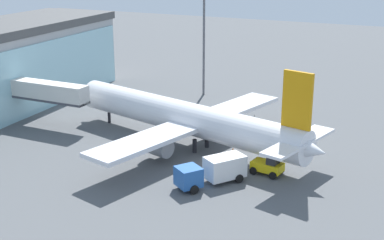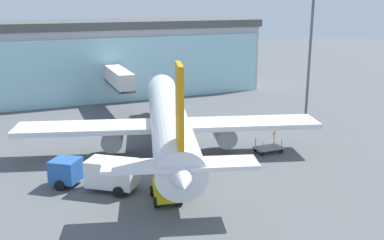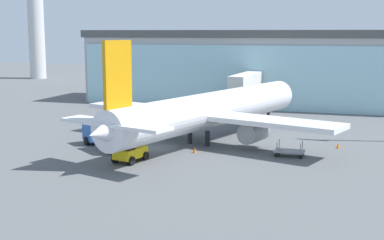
{
  "view_description": "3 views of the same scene",
  "coord_description": "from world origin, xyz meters",
  "px_view_note": "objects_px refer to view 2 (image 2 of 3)",
  "views": [
    {
      "loc": [
        -50.26,
        -21.46,
        22.5
      ],
      "look_at": [
        4.59,
        5.18,
        2.85
      ],
      "focal_mm": 50.0,
      "sensor_mm": 36.0,
      "label": 1
    },
    {
      "loc": [
        -9.91,
        -37.32,
        15.29
      ],
      "look_at": [
        6.36,
        6.65,
        2.72
      ],
      "focal_mm": 42.0,
      "sensor_mm": 36.0,
      "label": 2
    },
    {
      "loc": [
        21.94,
        -48.8,
        11.83
      ],
      "look_at": [
        1.35,
        4.87,
        2.31
      ],
      "focal_mm": 50.0,
      "sensor_mm": 36.0,
      "label": 3
    }
  ],
  "objects_px": {
    "baggage_cart": "(268,148)",
    "safety_cone_wingtip": "(275,132)",
    "safety_cone_nose": "(192,167)",
    "jet_bridge": "(117,77)",
    "apron_light_mast": "(311,42)",
    "pushback_tug": "(166,189)",
    "airplane": "(169,120)",
    "catering_truck": "(97,172)"
  },
  "relations": [
    {
      "from": "baggage_cart",
      "to": "safety_cone_nose",
      "type": "relative_size",
      "value": 5.22
    },
    {
      "from": "airplane",
      "to": "pushback_tug",
      "type": "relative_size",
      "value": 10.52
    },
    {
      "from": "pushback_tug",
      "to": "safety_cone_nose",
      "type": "distance_m",
      "value": 7.11
    },
    {
      "from": "airplane",
      "to": "baggage_cart",
      "type": "height_order",
      "value": "airplane"
    },
    {
      "from": "safety_cone_wingtip",
      "to": "jet_bridge",
      "type": "bearing_deg",
      "value": 127.3
    },
    {
      "from": "catering_truck",
      "to": "jet_bridge",
      "type": "bearing_deg",
      "value": -70.11
    },
    {
      "from": "airplane",
      "to": "safety_cone_wingtip",
      "type": "height_order",
      "value": "airplane"
    },
    {
      "from": "baggage_cart",
      "to": "pushback_tug",
      "type": "height_order",
      "value": "pushback_tug"
    },
    {
      "from": "jet_bridge",
      "to": "pushback_tug",
      "type": "xyz_separation_m",
      "value": [
        -2.58,
        -32.19,
        -3.6
      ]
    },
    {
      "from": "baggage_cart",
      "to": "safety_cone_nose",
      "type": "bearing_deg",
      "value": 8.07
    },
    {
      "from": "apron_light_mast",
      "to": "baggage_cart",
      "type": "relative_size",
      "value": 5.72
    },
    {
      "from": "baggage_cart",
      "to": "pushback_tug",
      "type": "xyz_separation_m",
      "value": [
        -13.33,
        -7.36,
        0.47
      ]
    },
    {
      "from": "catering_truck",
      "to": "safety_cone_wingtip",
      "type": "xyz_separation_m",
      "value": [
        21.99,
        8.67,
        -1.19
      ]
    },
    {
      "from": "apron_light_mast",
      "to": "airplane",
      "type": "bearing_deg",
      "value": -159.83
    },
    {
      "from": "catering_truck",
      "to": "pushback_tug",
      "type": "distance_m",
      "value": 6.31
    },
    {
      "from": "apron_light_mast",
      "to": "safety_cone_wingtip",
      "type": "distance_m",
      "value": 14.56
    },
    {
      "from": "pushback_tug",
      "to": "safety_cone_nose",
      "type": "height_order",
      "value": "pushback_tug"
    },
    {
      "from": "jet_bridge",
      "to": "safety_cone_wingtip",
      "type": "height_order",
      "value": "jet_bridge"
    },
    {
      "from": "airplane",
      "to": "pushback_tug",
      "type": "height_order",
      "value": "airplane"
    },
    {
      "from": "airplane",
      "to": "pushback_tug",
      "type": "distance_m",
      "value": 12.13
    },
    {
      "from": "baggage_cart",
      "to": "safety_cone_wingtip",
      "type": "height_order",
      "value": "baggage_cart"
    },
    {
      "from": "jet_bridge",
      "to": "pushback_tug",
      "type": "relative_size",
      "value": 4.06
    },
    {
      "from": "apron_light_mast",
      "to": "safety_cone_nose",
      "type": "height_order",
      "value": "apron_light_mast"
    },
    {
      "from": "baggage_cart",
      "to": "safety_cone_nose",
      "type": "xyz_separation_m",
      "value": [
        -9.06,
        -1.72,
        -0.23
      ]
    },
    {
      "from": "catering_truck",
      "to": "baggage_cart",
      "type": "distance_m",
      "value": 18.32
    },
    {
      "from": "airplane",
      "to": "safety_cone_wingtip",
      "type": "bearing_deg",
      "value": -69.01
    },
    {
      "from": "jet_bridge",
      "to": "apron_light_mast",
      "type": "distance_m",
      "value": 27.24
    },
    {
      "from": "pushback_tug",
      "to": "safety_cone_wingtip",
      "type": "bearing_deg",
      "value": -45.41
    },
    {
      "from": "apron_light_mast",
      "to": "catering_truck",
      "type": "bearing_deg",
      "value": -153.65
    },
    {
      "from": "baggage_cart",
      "to": "safety_cone_wingtip",
      "type": "xyz_separation_m",
      "value": [
        3.97,
        5.5,
        -0.23
      ]
    },
    {
      "from": "apron_light_mast",
      "to": "pushback_tug",
      "type": "distance_m",
      "value": 33.69
    },
    {
      "from": "baggage_cart",
      "to": "pushback_tug",
      "type": "bearing_deg",
      "value": 26.23
    },
    {
      "from": "apron_light_mast",
      "to": "safety_cone_wingtip",
      "type": "xyz_separation_m",
      "value": [
        -8.74,
        -6.56,
        -9.63
      ]
    },
    {
      "from": "safety_cone_nose",
      "to": "safety_cone_wingtip",
      "type": "relative_size",
      "value": 1.0
    },
    {
      "from": "baggage_cart",
      "to": "safety_cone_wingtip",
      "type": "relative_size",
      "value": 5.22
    },
    {
      "from": "apron_light_mast",
      "to": "pushback_tug",
      "type": "xyz_separation_m",
      "value": [
        -26.04,
        -19.42,
        -8.93
      ]
    },
    {
      "from": "apron_light_mast",
      "to": "airplane",
      "type": "height_order",
      "value": "apron_light_mast"
    },
    {
      "from": "jet_bridge",
      "to": "apron_light_mast",
      "type": "bearing_deg",
      "value": -118.88
    },
    {
      "from": "safety_cone_wingtip",
      "to": "safety_cone_nose",
      "type": "bearing_deg",
      "value": -151.01
    },
    {
      "from": "apron_light_mast",
      "to": "catering_truck",
      "type": "xyz_separation_m",
      "value": [
        -30.73,
        -15.22,
        -8.44
      ]
    },
    {
      "from": "airplane",
      "to": "safety_cone_wingtip",
      "type": "relative_size",
      "value": 65.36
    },
    {
      "from": "airplane",
      "to": "catering_truck",
      "type": "bearing_deg",
      "value": 143.87
    }
  ]
}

